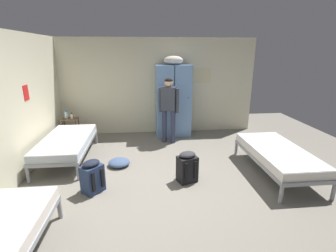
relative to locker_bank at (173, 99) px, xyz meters
The scene contains 12 objects.
ground_plane 2.80m from the locker_bank, 98.26° to the right, with size 9.21×9.21×0.00m, color slate.
room_backdrop 2.13m from the locker_bank, 144.99° to the right, with size 5.23×5.81×2.52m.
locker_bank is the anchor object (origin of this frame).
shelf_unit 2.71m from the locker_bank, behind, with size 0.38×0.30×0.57m.
bed_left_rear 2.82m from the locker_bank, 149.77° to the right, with size 0.90×1.90×0.49m.
bed_right 2.97m from the locker_bank, 56.00° to the right, with size 0.90×1.90×0.49m.
person_traveler 0.61m from the locker_bank, 107.33° to the right, with size 0.47×0.31×1.58m.
water_bottle 2.73m from the locker_bank, behind, with size 0.07×0.07×0.20m.
lotion_bottle 2.59m from the locker_bank, behind, with size 0.06×0.06×0.15m.
backpack_navy 3.25m from the locker_bank, 121.19° to the right, with size 0.42×0.42×0.55m.
backpack_black 2.63m from the locker_bank, 91.60° to the right, with size 0.38×0.39×0.55m.
clothes_pile_denim 2.40m from the locker_bank, 125.79° to the right, with size 0.42×0.41×0.14m.
Camera 1 is at (-0.42, -3.78, 2.19)m, focal length 26.56 mm.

